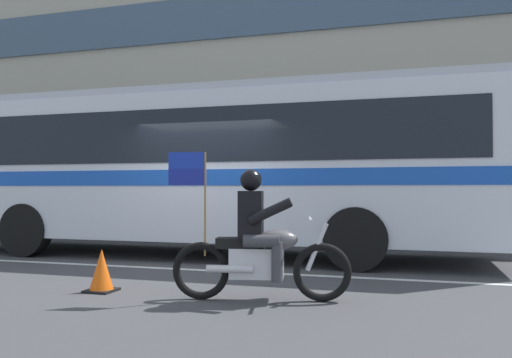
{
  "coord_description": "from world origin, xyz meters",
  "views": [
    {
      "loc": [
        3.51,
        -8.54,
        1.33
      ],
      "look_at": [
        1.1,
        -0.54,
        1.49
      ],
      "focal_mm": 36.71,
      "sensor_mm": 36.0,
      "label": 1
    }
  ],
  "objects_px": {
    "motorcycle_with_rider": "(259,244)",
    "traffic_cone": "(102,272)",
    "transit_bus": "(209,161)",
    "fire_hydrant": "(186,219)"
  },
  "relations": [
    {
      "from": "motorcycle_with_rider",
      "to": "fire_hydrant",
      "type": "relative_size",
      "value": 2.88
    },
    {
      "from": "motorcycle_with_rider",
      "to": "traffic_cone",
      "type": "relative_size",
      "value": 3.93
    },
    {
      "from": "transit_bus",
      "to": "motorcycle_with_rider",
      "type": "height_order",
      "value": "transit_bus"
    },
    {
      "from": "transit_bus",
      "to": "traffic_cone",
      "type": "distance_m",
      "value": 4.14
    },
    {
      "from": "fire_hydrant",
      "to": "transit_bus",
      "type": "bearing_deg",
      "value": -58.35
    },
    {
      "from": "motorcycle_with_rider",
      "to": "fire_hydrant",
      "type": "xyz_separation_m",
      "value": [
        -4.05,
        6.84,
        -0.15
      ]
    },
    {
      "from": "motorcycle_with_rider",
      "to": "traffic_cone",
      "type": "bearing_deg",
      "value": -178.2
    },
    {
      "from": "traffic_cone",
      "to": "motorcycle_with_rider",
      "type": "bearing_deg",
      "value": 1.8
    },
    {
      "from": "motorcycle_with_rider",
      "to": "transit_bus",
      "type": "bearing_deg",
      "value": 119.74
    },
    {
      "from": "transit_bus",
      "to": "fire_hydrant",
      "type": "height_order",
      "value": "transit_bus"
    }
  ]
}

